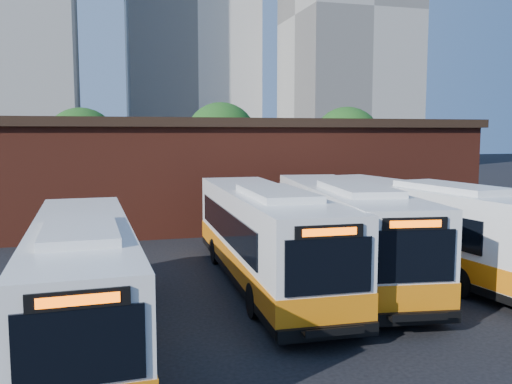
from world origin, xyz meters
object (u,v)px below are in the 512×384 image
object	(u,v)px
bus_mideast	(344,233)
bus_east	(421,230)
bus_midwest	(265,239)
bus_west	(83,283)

from	to	relation	value
bus_mideast	bus_east	distance (m)	3.38
bus_mideast	bus_midwest	bearing A→B (deg)	-166.12
bus_west	bus_east	xyz separation A→B (m)	(13.02, 4.14, 0.13)
bus_midwest	bus_east	xyz separation A→B (m)	(6.74, 0.26, -0.01)
bus_midwest	bus_mideast	distance (m)	3.38
bus_west	bus_midwest	xyz separation A→B (m)	(6.28, 3.88, 0.14)
bus_mideast	bus_east	bearing A→B (deg)	6.25
bus_midwest	bus_east	bearing A→B (deg)	3.99
bus_midwest	bus_west	bearing A→B (deg)	-146.56
bus_west	bus_east	world-z (taller)	bus_east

